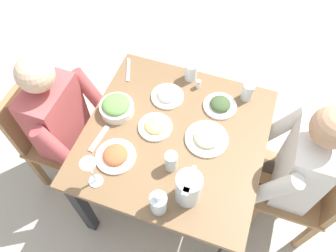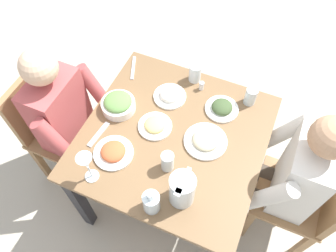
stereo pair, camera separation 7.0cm
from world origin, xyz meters
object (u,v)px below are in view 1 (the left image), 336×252
object	(u,v)px
water_glass_far_right	(248,92)
plate_beans	(207,138)
dining_table	(174,146)
diner_far	(74,128)
salad_bowl	(117,107)
water_pitcher	(189,188)
oil_carafe	(159,203)
plate_fries	(155,126)
salt_shaker	(198,84)
plate_rice_curry	(116,155)
water_glass_far_left	(191,72)
plate_yoghurt	(167,95)
chair_far	(50,132)
chair_near	(311,188)
water_glass_near_right	(171,161)
wine_glass	(90,168)
diner_near	(282,166)
plate_dolmas	(220,105)

from	to	relation	value
water_glass_far_right	plate_beans	bearing A→B (deg)	158.28
dining_table	plate_beans	size ratio (longest dim) A/B	4.17
diner_far	salad_bowl	xyz separation A→B (m)	(0.12, -0.24, 0.16)
water_pitcher	oil_carafe	world-z (taller)	water_pitcher
plate_fries	salt_shaker	xyz separation A→B (m)	(0.35, -0.14, 0.01)
diner_far	plate_beans	world-z (taller)	diner_far
plate_rice_curry	water_glass_far_left	xyz separation A→B (m)	(0.63, -0.20, 0.04)
salad_bowl	plate_yoghurt	xyz separation A→B (m)	(0.19, -0.23, -0.02)
dining_table	water_glass_far_left	bearing A→B (deg)	5.30
chair_far	diner_far	size ratio (longest dim) A/B	0.74
chair_near	oil_carafe	xyz separation A→B (m)	(-0.47, 0.74, 0.32)
water_glass_near_right	diner_far	bearing A→B (deg)	80.92
dining_table	plate_beans	bearing A→B (deg)	-80.80
chair_near	wine_glass	distance (m)	1.23
water_glass_far_left	wine_glass	distance (m)	0.83
plate_fries	wine_glass	size ratio (longest dim) A/B	0.94
plate_yoghurt	water_glass_far_left	distance (m)	0.20
plate_beans	salt_shaker	xyz separation A→B (m)	(0.33, 0.14, 0.01)
chair_near	diner_near	xyz separation A→B (m)	(0.00, 0.20, 0.15)
diner_near	plate_dolmas	size ratio (longest dim) A/B	6.17
water_pitcher	salt_shaker	size ratio (longest dim) A/B	3.52
plate_fries	water_glass_far_left	distance (m)	0.41
plate_beans	plate_fries	bearing A→B (deg)	93.81
plate_yoghurt	water_glass_near_right	world-z (taller)	water_glass_near_right
water_glass_far_left	wine_glass	world-z (taller)	wine_glass
salt_shaker	diner_far	bearing A→B (deg)	125.63
water_glass_far_right	wine_glass	size ratio (longest dim) A/B	0.55
diner_far	plate_dolmas	distance (m)	0.85
chair_near	salad_bowl	xyz separation A→B (m)	(-0.03, 1.14, 0.30)
chair_near	plate_dolmas	xyz separation A→B (m)	(0.19, 0.61, 0.28)
plate_rice_curry	salt_shaker	distance (m)	0.64
water_pitcher	diner_near	bearing A→B (deg)	-48.61
wine_glass	salt_shaker	world-z (taller)	wine_glass
plate_beans	oil_carafe	bearing A→B (deg)	165.63
water_pitcher	oil_carafe	size ratio (longest dim) A/B	1.16
plate_fries	salt_shaker	distance (m)	0.38
diner_far	oil_carafe	xyz separation A→B (m)	(-0.32, -0.65, 0.17)
plate_beans	plate_rice_curry	bearing A→B (deg)	121.69
salad_bowl	plate_yoghurt	distance (m)	0.30
diner_near	water_glass_far_right	bearing A→B (deg)	43.09
salad_bowl	water_glass_far_right	xyz separation A→B (m)	(0.33, -0.66, 0.01)
oil_carafe	salad_bowl	bearing A→B (deg)	42.59
chair_near	plate_dolmas	size ratio (longest dim) A/B	4.59
water_pitcher	plate_fries	distance (m)	0.43
diner_far	water_glass_near_right	size ratio (longest dim) A/B	10.09
wine_glass	oil_carafe	distance (m)	0.35
chair_near	water_glass_far_left	world-z (taller)	chair_near
water_glass_far_left	water_glass_near_right	bearing A→B (deg)	-172.22
chair_far	chair_near	bearing A→B (deg)	-84.54
diner_near	plate_rice_curry	size ratio (longest dim) A/B	5.62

